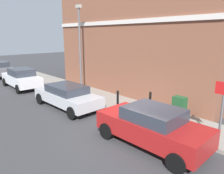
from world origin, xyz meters
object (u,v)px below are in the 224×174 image
car_white (22,78)px  utility_cabinet (179,110)px  street_sign (223,104)px  car_red (152,126)px  lamppost (80,45)px  bollard_near_cabinet (150,101)px  car_silver (67,95)px  bollard_far_kerb (118,99)px

car_white → utility_cabinet: car_white is taller
street_sign → car_red: bearing=132.7°
lamppost → bollard_near_cabinet: bearing=-90.5°
car_white → street_sign: bearing=-171.4°
car_white → bollard_near_cabinet: bearing=-163.8°
car_silver → lamppost: (2.58, 2.35, 2.61)m
car_white → bollard_near_cabinet: 10.40m
car_white → street_sign: size_ratio=1.83×
car_silver → bollard_far_kerb: size_ratio=4.26×
car_silver → bollard_near_cabinet: car_silver is taller
car_silver → bollard_near_cabinet: 4.53m
street_sign → utility_cabinet: bearing=68.4°
car_red → car_silver: 5.75m
street_sign → lamppost: size_ratio=0.40×
car_silver → utility_cabinet: 5.96m
street_sign → bollard_near_cabinet: bearing=76.3°
utility_cabinet → street_sign: 2.42m
car_red → utility_cabinet: car_red is taller
bollard_near_cabinet → lamppost: (0.05, 6.11, 2.60)m
car_red → bollard_far_kerb: size_ratio=3.99×
car_silver → bollard_far_kerb: (1.50, -2.47, 0.01)m
car_white → bollard_far_kerb: bearing=-168.0°
car_white → utility_cabinet: size_ratio=3.65×
car_red → street_sign: street_sign is taller
car_red → street_sign: 2.54m
utility_cabinet → bollard_near_cabinet: bearing=86.6°
car_silver → bollard_near_cabinet: size_ratio=4.26×
car_silver → car_white: car_white is taller
car_red → street_sign: size_ratio=1.80×
car_white → bollard_near_cabinet: size_ratio=4.04×
bollard_near_cabinet → street_sign: (-0.91, -3.74, 0.96)m
bollard_far_kerb → lamppost: bearing=77.4°
bollard_near_cabinet → street_sign: street_sign is taller
car_silver → bollard_near_cabinet: (2.53, -3.76, 0.01)m
bollard_near_cabinet → lamppost: lamppost is taller
car_white → bollard_far_kerb: car_white is taller
lamppost → bollard_far_kerb: bearing=-102.6°
car_red → car_white: (-0.14, 12.04, 0.01)m
car_silver → street_sign: bearing=-169.1°
lamppost → utility_cabinet: bearing=-91.1°
car_white → bollard_near_cabinet: (2.66, -10.05, -0.07)m
bollard_far_kerb → lamppost: (1.08, 4.82, 2.60)m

